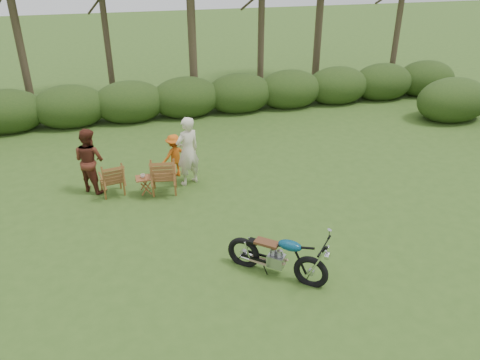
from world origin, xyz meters
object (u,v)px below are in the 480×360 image
object	(u,v)px
adult_b	(94,190)
cup	(143,176)
adult_a	(189,183)
lawn_chair_left	(114,194)
child	(176,176)
lawn_chair_right	(165,192)
motorcycle	(276,274)
side_table	(146,186)

from	to	relation	value
adult_b	cup	bearing A→B (deg)	-163.93
adult_b	adult_a	bearing A→B (deg)	-144.14
lawn_chair_left	child	world-z (taller)	child
cup	lawn_chair_right	bearing A→B (deg)	1.54
lawn_chair_left	adult_a	xyz separation A→B (m)	(1.93, 0.06, 0.00)
lawn_chair_right	adult_a	size ratio (longest dim) A/B	0.55
motorcycle	lawn_chair_right	xyz separation A→B (m)	(-1.58, 3.87, 0.00)
lawn_chair_right	side_table	size ratio (longest dim) A/B	2.09
child	adult_b	bearing A→B (deg)	-16.37
side_table	motorcycle	bearing A→B (deg)	-61.94
lawn_chair_left	child	distance (m)	1.75
lawn_chair_left	side_table	bearing A→B (deg)	150.33
motorcycle	adult_a	xyz separation A→B (m)	(-0.91, 4.17, 0.00)
adult_a	child	distance (m)	0.60
side_table	cup	world-z (taller)	cup
adult_a	child	size ratio (longest dim) A/B	1.53
cup	child	xyz separation A→B (m)	(0.91, 0.85, -0.52)
motorcycle	lawn_chair_left	distance (m)	4.99
motorcycle	side_table	world-z (taller)	motorcycle
side_table	lawn_chair_left	bearing A→B (deg)	161.56
side_table	adult_a	xyz separation A→B (m)	(1.14, 0.32, -0.24)
side_table	child	xyz separation A→B (m)	(0.86, 0.86, -0.24)
motorcycle	lawn_chair_left	size ratio (longest dim) A/B	2.18
lawn_chair_left	adult_b	distance (m)	0.59
lawn_chair_left	cup	world-z (taller)	cup
child	adult_a	bearing A→B (deg)	95.02
lawn_chair_right	cup	size ratio (longest dim) A/B	8.93
lawn_chair_right	child	world-z (taller)	child
lawn_chair_left	side_table	xyz separation A→B (m)	(0.79, -0.26, 0.24)
lawn_chair_right	child	distance (m)	0.92
lawn_chair_right	cup	world-z (taller)	cup
adult_a	adult_b	distance (m)	2.42
side_table	adult_b	size ratio (longest dim) A/B	0.29
cup	adult_b	size ratio (longest dim) A/B	0.07
motorcycle	child	xyz separation A→B (m)	(-1.19, 4.70, 0.00)
lawn_chair_right	side_table	world-z (taller)	lawn_chair_right
cup	adult_b	xyz separation A→B (m)	(-1.22, 0.62, -0.52)
side_table	child	bearing A→B (deg)	44.77
child	lawn_chair_right	bearing A→B (deg)	42.18
lawn_chair_right	adult_a	distance (m)	0.74
lawn_chair_right	child	xyz separation A→B (m)	(0.39, 0.84, 0.00)
lawn_chair_right	cup	xyz separation A→B (m)	(-0.51, -0.01, 0.52)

